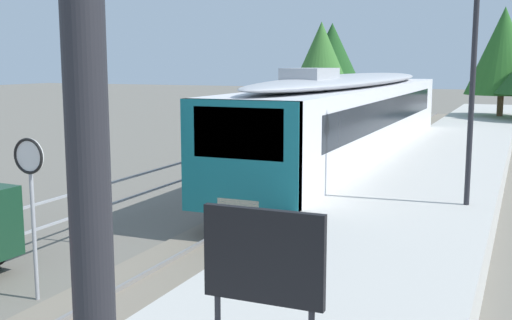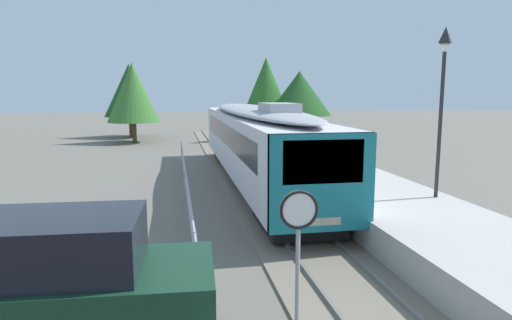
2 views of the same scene
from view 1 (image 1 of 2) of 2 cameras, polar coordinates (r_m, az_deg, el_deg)
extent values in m
plane|color=#6B665B|center=(23.25, 0.82, -1.22)|extent=(160.00, 160.00, 0.00)
cube|color=slate|center=(22.30, 7.97, -1.66)|extent=(3.20, 60.00, 0.06)
cube|color=slate|center=(22.48, 6.21, -1.36)|extent=(0.08, 60.00, 0.08)
cube|color=slate|center=(22.12, 9.78, -1.61)|extent=(0.08, 60.00, 0.08)
cube|color=silver|center=(23.00, 8.73, 3.50)|extent=(2.80, 19.73, 2.55)
cube|color=#19757F|center=(13.82, -1.47, 0.15)|extent=(2.80, 0.24, 2.55)
cube|color=black|center=(13.67, -1.62, 2.43)|extent=(2.13, 0.08, 1.12)
cube|color=black|center=(22.96, 8.75, 4.52)|extent=(2.82, 16.58, 0.92)
ellipsoid|color=#A8AAAF|center=(22.91, 8.81, 7.13)|extent=(2.69, 18.94, 0.44)
cube|color=#A8AAAF|center=(18.17, 4.92, 7.68)|extent=(1.10, 2.20, 0.36)
cube|color=#EAE5C6|center=(13.94, -1.57, -3.93)|extent=(1.00, 0.10, 0.20)
cube|color=black|center=(16.19, 1.95, -4.15)|extent=(2.24, 3.20, 0.55)
cube|color=black|center=(30.41, 12.19, 1.73)|extent=(2.24, 3.20, 0.55)
cube|color=#B7B5AD|center=(21.63, 16.33, -1.13)|extent=(3.90, 60.00, 0.90)
cylinder|color=#232328|center=(14.58, 18.85, 5.02)|extent=(0.12, 0.12, 4.60)
cube|color=black|center=(5.95, 0.65, -8.66)|extent=(1.20, 0.08, 0.90)
cylinder|color=#9EA0A5|center=(11.44, -19.34, -6.60)|extent=(0.07, 0.07, 2.20)
cylinder|color=white|center=(11.15, -19.77, 0.34)|extent=(0.60, 0.03, 0.60)
torus|color=black|center=(11.14, -19.82, 0.33)|extent=(0.61, 0.05, 0.61)
cube|color=#9EA0A5|center=(14.63, -15.36, -2.72)|extent=(0.05, 36.00, 0.05)
cube|color=#9EA0A5|center=(14.74, -15.28, -4.67)|extent=(0.05, 36.00, 0.05)
cylinder|color=#9EA0A5|center=(14.75, -15.27, -4.91)|extent=(0.06, 0.06, 1.25)
cylinder|color=#9EA0A5|center=(22.36, -0.86, 0.00)|extent=(0.06, 0.06, 1.25)
cylinder|color=#9EA0A5|center=(30.73, 5.98, 2.35)|extent=(0.06, 0.06, 1.25)
cylinder|color=brown|center=(40.29, 21.09, 3.98)|extent=(0.36, 0.36, 2.17)
cone|color=#286023|center=(40.19, 21.38, 9.15)|extent=(4.22, 4.22, 5.09)
cylinder|color=brown|center=(42.95, 5.82, 4.51)|extent=(0.36, 0.36, 1.75)
cone|color=#38702D|center=(42.83, 5.89, 9.00)|extent=(4.39, 4.39, 4.98)
cylinder|color=brown|center=(47.91, 6.77, 5.06)|extent=(0.36, 0.36, 1.98)
cone|color=#1E4C1E|center=(47.82, 6.85, 9.21)|extent=(4.80, 4.80, 4.96)
camera|label=2|loc=(9.53, -56.70, 6.19)|focal=31.19mm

